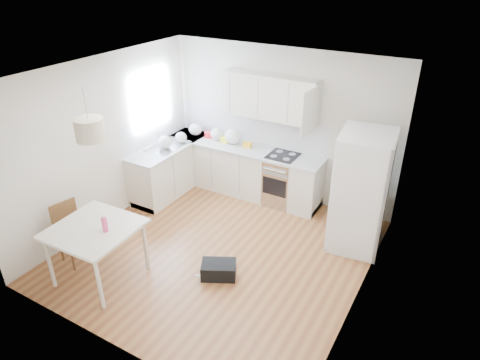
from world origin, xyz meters
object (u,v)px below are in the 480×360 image
at_px(refrigerator, 362,191).
at_px(dining_chair, 74,234).
at_px(dining_table, 95,233).
at_px(gym_bag, 219,270).

height_order(refrigerator, dining_chair, refrigerator).
bearing_deg(refrigerator, dining_table, -144.91).
height_order(refrigerator, gym_bag, refrigerator).
relative_size(refrigerator, dining_chair, 1.98).
distance_m(dining_chair, gym_bag, 2.13).
xyz_separation_m(refrigerator, gym_bag, (-1.42, -1.74, -0.80)).
distance_m(dining_table, gym_bag, 1.74).
distance_m(dining_table, dining_chair, 0.65).
bearing_deg(dining_chair, refrigerator, 48.64).
xyz_separation_m(refrigerator, dining_chair, (-3.39, -2.47, -0.45)).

